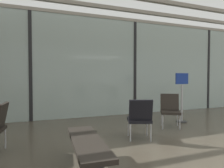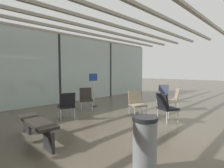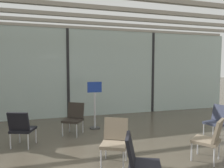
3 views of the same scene
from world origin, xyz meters
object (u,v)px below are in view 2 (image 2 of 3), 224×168
at_px(lounge_chair_6, 67,104).
at_px(parked_airplane, 20,62).
at_px(lounge_chair_4, 174,97).
at_px(info_sign, 93,91).
at_px(lounge_chair_5, 166,106).
at_px(lounge_chair_3, 163,92).
at_px(trash_bin, 145,145).
at_px(waiting_bench, 36,125).
at_px(lounge_chair_2, 86,97).
at_px(lounge_chair_1, 137,102).

bearing_deg(lounge_chair_6, parked_airplane, -79.14).
bearing_deg(lounge_chair_4, info_sign, -94.29).
bearing_deg(lounge_chair_5, info_sign, 23.28).
height_order(parked_airplane, lounge_chair_6, parked_airplane).
distance_m(lounge_chair_3, lounge_chair_5, 3.47).
relative_size(lounge_chair_6, trash_bin, 1.01).
xyz_separation_m(lounge_chair_4, lounge_chair_5, (-1.80, -0.55, 0.00)).
xyz_separation_m(lounge_chair_6, waiting_bench, (-1.39, -1.05, -0.13)).
height_order(parked_airplane, lounge_chair_3, parked_airplane).
relative_size(lounge_chair_4, trash_bin, 1.01).
bearing_deg(parked_airplane, lounge_chair_2, -90.23).
bearing_deg(lounge_chair_2, lounge_chair_4, -15.46).
bearing_deg(info_sign, trash_bin, -121.51).
bearing_deg(trash_bin, waiting_bench, 104.92).
bearing_deg(lounge_chair_3, parked_airplane, -172.12).
bearing_deg(waiting_bench, lounge_chair_3, -83.38).
distance_m(lounge_chair_1, trash_bin, 3.33).
bearing_deg(lounge_chair_3, trash_bin, -79.05).
distance_m(lounge_chair_5, waiting_bench, 3.59).
xyz_separation_m(lounge_chair_2, trash_bin, (-2.06, -4.12, -0.06)).
height_order(parked_airplane, info_sign, parked_airplane).
xyz_separation_m(lounge_chair_2, lounge_chair_4, (2.42, -2.56, 0.00)).
bearing_deg(lounge_chair_4, lounge_chair_1, -50.21).
distance_m(parked_airplane, waiting_bench, 9.83).
xyz_separation_m(lounge_chair_1, waiting_bench, (-3.26, 0.33, -0.13)).
xyz_separation_m(lounge_chair_4, info_sign, (-1.75, 2.89, 0.18)).
bearing_deg(trash_bin, lounge_chair_3, 25.13).
distance_m(parked_airplane, trash_bin, 11.96).
distance_m(lounge_chair_3, info_sign, 3.48).
distance_m(trash_bin, info_sign, 5.23).
bearing_deg(lounge_chair_2, info_sign, 57.70).
distance_m(lounge_chair_4, lounge_chair_5, 1.88).
xyz_separation_m(lounge_chair_1, lounge_chair_3, (3.09, 0.64, 0.00)).
xyz_separation_m(lounge_chair_2, info_sign, (0.67, 0.33, 0.18)).
relative_size(lounge_chair_6, info_sign, 0.60).
height_order(lounge_chair_4, lounge_chair_6, same).
xyz_separation_m(parked_airplane, info_sign, (0.64, -7.19, -1.52)).
distance_m(lounge_chair_4, waiting_bench, 5.18).
bearing_deg(lounge_chair_5, lounge_chair_6, 62.62).
bearing_deg(lounge_chair_5, lounge_chair_2, 35.33).
height_order(lounge_chair_3, trash_bin, lounge_chair_3).
height_order(waiting_bench, trash_bin, trash_bin).
bearing_deg(lounge_chair_4, lounge_chair_6, -62.09).
relative_size(parked_airplane, lounge_chair_4, 12.52).
bearing_deg(lounge_chair_2, lounge_chair_1, -43.59).
height_order(lounge_chair_3, lounge_chair_6, same).
height_order(lounge_chair_1, lounge_chair_2, same).
relative_size(lounge_chair_1, lounge_chair_4, 1.00).
relative_size(trash_bin, info_sign, 0.60).
bearing_deg(lounge_chair_2, lounge_chair_5, -47.51).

